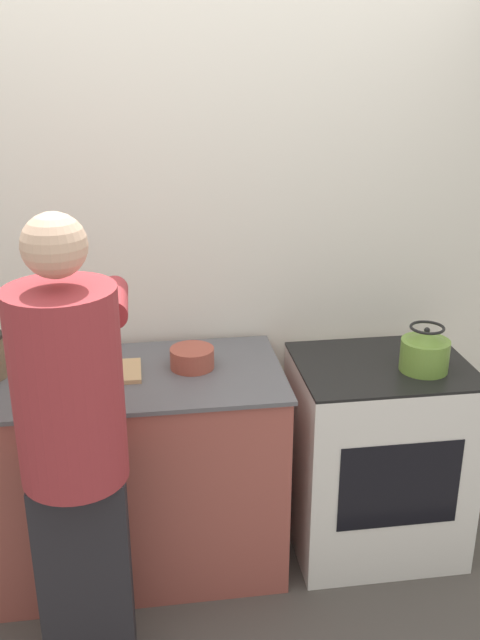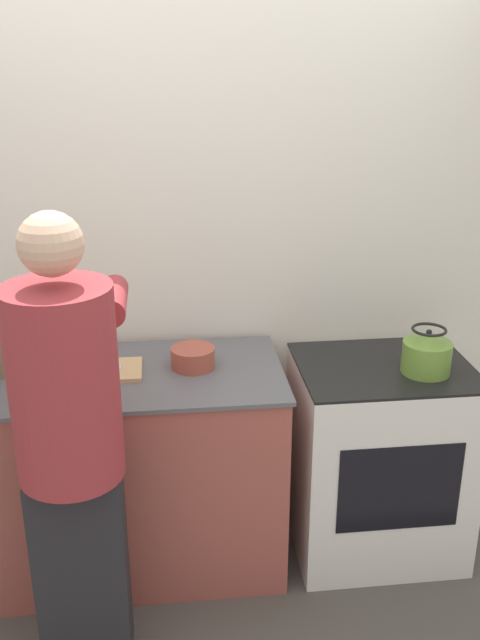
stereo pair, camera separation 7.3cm
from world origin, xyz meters
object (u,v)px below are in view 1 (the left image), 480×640
(knife, at_px, (97,367))
(bowl_prep, at_px, (192,358))
(person, at_px, (74,443))
(oven, at_px, (376,456))
(cutting_board, at_px, (96,373))
(kettle, at_px, (425,352))

(knife, xyz_separation_m, bowl_prep, (0.39, -0.01, 0.02))
(person, relative_size, bowl_prep, 9.35)
(knife, bearing_deg, bowl_prep, 18.54)
(knife, distance_m, bowl_prep, 0.39)
(oven, relative_size, cutting_board, 2.48)
(person, distance_m, knife, 0.57)
(bowl_prep, bearing_deg, person, -128.48)
(bowl_prep, bearing_deg, kettle, -8.29)
(cutting_board, relative_size, knife, 1.90)
(cutting_board, bearing_deg, kettle, -5.13)
(oven, bearing_deg, cutting_board, 178.00)
(oven, bearing_deg, knife, 176.46)
(person, height_order, kettle, person)
(cutting_board, height_order, knife, knife)
(kettle, relative_size, bowl_prep, 1.10)
(person, xyz_separation_m, cutting_board, (0.05, 0.54, 0.00))
(kettle, height_order, bowl_prep, kettle)
(cutting_board, bearing_deg, bowl_prep, 2.60)
(oven, relative_size, person, 0.53)
(person, bearing_deg, cutting_board, 84.72)
(oven, distance_m, person, 1.43)
(knife, bearing_deg, oven, 17.08)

